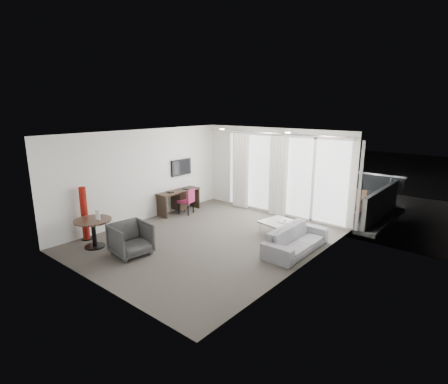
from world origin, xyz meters
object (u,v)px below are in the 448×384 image
Objects in this scene: desk at (179,201)px; red_lamp at (84,214)px; round_table at (94,233)px; rattan_chair_a at (321,198)px; sofa at (296,240)px; desk_chair at (186,201)px; rattan_chair_b at (353,204)px; tub_armchair at (131,239)px; coffee_table at (278,228)px.

red_lamp is (-0.09, -3.05, 0.32)m from desk.
round_table is 1.02× the size of rattan_chair_a.
rattan_chair_a reaches higher than sofa.
desk_chair is (0.29, 0.03, 0.05)m from desk.
rattan_chair_b reaches higher than sofa.
tub_armchair is at bearing 132.87° from sofa.
sofa is (3.98, -0.39, -0.12)m from desk_chair.
tub_armchair is (1.54, -2.89, 0.02)m from desk.
desk_chair is 0.59× the size of red_lamp.
rattan_chair_b is at bearing 57.98° from round_table.
red_lamp reaches higher than round_table.
rattan_chair_b reaches higher than round_table.
red_lamp is 1.62× the size of rattan_chair_a.
tub_armchair is at bearing -120.83° from coffee_table.
desk_chair is at bearing -175.72° from coffee_table.
rattan_chair_b is at bearing 53.54° from red_lamp.
round_table is at bearing 112.36° from tub_armchair.
coffee_table is 0.42× the size of sofa.
coffee_table is at bearing -24.16° from tub_armchair.
red_lamp reaches higher than desk.
red_lamp is 1.66× the size of tub_armchair.
red_lamp is at bearing -96.41° from rattan_chair_a.
tub_armchair is (1.63, 0.16, -0.30)m from red_lamp.
sofa is (2.72, 2.53, -0.09)m from tub_armchair.
desk_chair reaches higher than coffee_table.
desk_chair is at bearing 94.06° from round_table.
desk is at bearing -175.62° from coffee_table.
round_table is at bearing -91.43° from rattan_chair_a.
desk is 1.83× the size of tub_armchair.
round_table is 4.69m from sofa.
red_lamp reaches higher than rattan_chair_b.
rattan_chair_b is (0.92, 2.69, 0.24)m from coffee_table.
rattan_chair_a is (3.43, 5.98, -0.25)m from red_lamp.
rattan_chair_a is at bearing -10.57° from tub_armchair.
round_table is 1.05× the size of tub_armchair.
sofa is at bearing 36.89° from round_table.
desk_chair is 3.21m from round_table.
desk is 3.07m from red_lamp.
red_lamp is 0.71× the size of sofa.
rattan_chair_a is at bearing 15.55° from sofa.
rattan_chair_a reaches higher than coffee_table.
sofa reaches higher than coffee_table.
round_table is 1.07m from tub_armchair.
tub_armchair reaches higher than round_table.
coffee_table is (1.88, 3.15, -0.19)m from tub_armchair.
sofa is 2.26× the size of rattan_chair_b.
tub_armchair is 0.96× the size of rattan_chair_b.
desk is at bearing 85.12° from sofa.
red_lamp reaches higher than sofa.
red_lamp reaches higher than tub_armchair.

